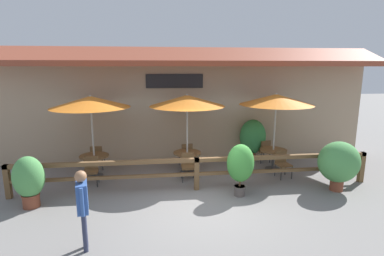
{
  "coord_description": "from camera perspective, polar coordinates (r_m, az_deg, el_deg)",
  "views": [
    {
      "loc": [
        -1.1,
        -7.06,
        3.49
      ],
      "look_at": [
        -0.08,
        1.53,
        1.73
      ],
      "focal_mm": 28.0,
      "sensor_mm": 36.0,
      "label": 1
    }
  ],
  "objects": [
    {
      "name": "chair_far_streetside",
      "position": [
        10.13,
        16.88,
        -6.33
      ],
      "size": [
        0.47,
        0.47,
        0.85
      ],
      "rotation": [
        0.0,
        0.0,
        0.14
      ],
      "color": "brown",
      "rests_on": "ground"
    },
    {
      "name": "chair_far_wallside",
      "position": [
        11.45,
        13.5,
        -4.11
      ],
      "size": [
        0.51,
        0.51,
        0.85
      ],
      "rotation": [
        0.0,
        0.0,
        3.39
      ],
      "color": "brown",
      "rests_on": "ground"
    },
    {
      "name": "dining_table_middle",
      "position": [
        10.07,
        -0.91,
        -5.41
      ],
      "size": [
        0.93,
        0.93,
        0.71
      ],
      "color": "brown",
      "rests_on": "ground"
    },
    {
      "name": "chair_middle_wallside",
      "position": [
        10.72,
        -1.11,
        -4.84
      ],
      "size": [
        0.49,
        0.49,
        0.85
      ],
      "rotation": [
        0.0,
        0.0,
        3.32
      ],
      "color": "brown",
      "rests_on": "ground"
    },
    {
      "name": "potted_plant_broad_leaf",
      "position": [
        8.63,
        -28.65,
        -8.59
      ],
      "size": [
        0.76,
        0.69,
        1.33
      ],
      "color": "brown",
      "rests_on": "ground"
    },
    {
      "name": "patio_umbrella_middle",
      "position": [
        9.69,
        -0.94,
        5.24
      ],
      "size": [
        2.45,
        2.45,
        2.65
      ],
      "color": "#B7B2A8",
      "rests_on": "ground"
    },
    {
      "name": "potted_plant_entrance_palm",
      "position": [
        11.49,
        11.48,
        -1.72
      ],
      "size": [
        0.98,
        0.88,
        1.58
      ],
      "color": "brown",
      "rests_on": "ground"
    },
    {
      "name": "chair_middle_streetside",
      "position": [
        9.46,
        -0.77,
        -7.09
      ],
      "size": [
        0.42,
        0.42,
        0.85
      ],
      "rotation": [
        0.0,
        0.0,
        -0.0
      ],
      "color": "brown",
      "rests_on": "ground"
    },
    {
      "name": "dining_table_far",
      "position": [
        10.76,
        15.2,
        -4.69
      ],
      "size": [
        0.93,
        0.93,
        0.71
      ],
      "color": "brown",
      "rests_on": "ground"
    },
    {
      "name": "chair_near_streetside",
      "position": [
        9.59,
        -18.69,
        -7.47
      ],
      "size": [
        0.45,
        0.45,
        0.85
      ],
      "rotation": [
        0.0,
        0.0,
        0.07
      ],
      "color": "brown",
      "rests_on": "ground"
    },
    {
      "name": "ground_plane",
      "position": [
        7.96,
        1.91,
        -14.55
      ],
      "size": [
        60.0,
        60.0,
        0.0
      ],
      "primitive_type": "plane",
      "color": "slate"
    },
    {
      "name": "patio_umbrella_near",
      "position": [
        9.85,
        -18.79,
        4.73
      ],
      "size": [
        2.45,
        2.45,
        2.65
      ],
      "color": "#B7B2A8",
      "rests_on": "ground"
    },
    {
      "name": "potted_plant_tall_tropical",
      "position": [
        8.29,
        9.2,
        -6.88
      ],
      "size": [
        0.74,
        0.67,
        1.47
      ],
      "color": "#564C47",
      "rests_on": "ground"
    },
    {
      "name": "patio_railing",
      "position": [
        8.65,
        0.88,
        -7.37
      ],
      "size": [
        10.4,
        0.14,
        0.95
      ],
      "color": "brown",
      "rests_on": "ground"
    },
    {
      "name": "patio_umbrella_far",
      "position": [
        10.41,
        15.74,
        5.25
      ],
      "size": [
        2.45,
        2.45,
        2.65
      ],
      "color": "#B7B2A8",
      "rests_on": "ground"
    },
    {
      "name": "building_facade",
      "position": [
        11.3,
        -1.16,
        4.75
      ],
      "size": [
        14.28,
        1.49,
        4.23
      ],
      "color": "tan",
      "rests_on": "ground"
    },
    {
      "name": "chair_near_wallside",
      "position": [
        10.92,
        -17.61,
        -5.08
      ],
      "size": [
        0.42,
        0.42,
        0.85
      ],
      "rotation": [
        0.0,
        0.0,
        3.13
      ],
      "color": "brown",
      "rests_on": "ground"
    },
    {
      "name": "potted_plant_small_flowering",
      "position": [
        9.52,
        26.16,
        -5.94
      ],
      "size": [
        1.16,
        1.04,
        1.44
      ],
      "color": "brown",
      "rests_on": "ground"
    },
    {
      "name": "dining_table_near",
      "position": [
        10.22,
        -18.11,
        -5.72
      ],
      "size": [
        0.93,
        0.93,
        0.71
      ],
      "color": "brown",
      "rests_on": "ground"
    },
    {
      "name": "pedestrian",
      "position": [
        6.17,
        -20.16,
        -12.72
      ],
      "size": [
        0.29,
        0.56,
        1.62
      ],
      "rotation": [
        0.0,
        0.0,
        -1.35
      ],
      "color": "#2D334C",
      "rests_on": "ground"
    }
  ]
}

